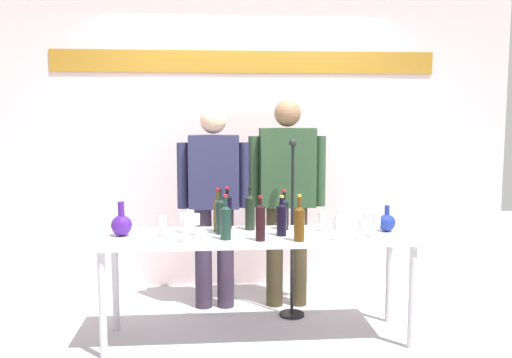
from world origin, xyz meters
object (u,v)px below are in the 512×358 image
(decanter_blue_left, at_px, (122,225))
(wine_glass_left_1, at_px, (195,220))
(wine_glass_left_4, at_px, (186,227))
(wine_bottle_4, at_px, (282,218))
(wine_bottle_2, at_px, (299,222))
(wine_glass_left_2, at_px, (162,222))
(wine_bottle_1, at_px, (227,210))
(wine_glass_right_4, at_px, (363,226))
(wine_glass_right_3, at_px, (322,218))
(microphone_stand, at_px, (292,259))
(display_table, at_px, (258,243))
(wine_glass_right_0, at_px, (367,219))
(wine_bottle_6, at_px, (218,214))
(wine_glass_right_5, at_px, (376,221))
(wine_glass_right_1, at_px, (337,223))
(presenter_right, at_px, (287,188))
(wine_bottle_3, at_px, (250,211))
(wine_bottle_0, at_px, (284,213))
(wine_bottle_5, at_px, (226,221))
(wine_glass_left_3, at_px, (190,216))
(decanter_blue_right, at_px, (387,222))
(wine_bottle_7, at_px, (260,221))
(presenter_left, at_px, (214,195))
(wine_glass_left_0, at_px, (184,219))
(wine_glass_right_2, at_px, (340,215))
(wine_bottle_8, at_px, (221,215))

(decanter_blue_left, height_order, wine_glass_left_1, decanter_blue_left)
(wine_glass_left_4, bearing_deg, wine_bottle_4, 13.15)
(wine_bottle_2, bearing_deg, wine_glass_left_2, 166.11)
(wine_bottle_1, relative_size, wine_glass_right_4, 2.18)
(wine_glass_right_3, height_order, microphone_stand, microphone_stand)
(display_table, distance_m, wine_glass_right_0, 0.79)
(wine_glass_left_2, bearing_deg, wine_bottle_1, 25.67)
(display_table, xyz_separation_m, wine_bottle_6, (-0.28, 0.12, 0.20))
(wine_bottle_6, xyz_separation_m, wine_glass_left_2, (-0.39, -0.13, -0.03))
(wine_bottle_1, distance_m, wine_glass_right_4, 1.00)
(wine_glass_right_4, bearing_deg, wine_glass_right_5, 32.54)
(display_table, distance_m, wine_glass_right_4, 0.74)
(wine_bottle_6, bearing_deg, decanter_blue_left, -171.50)
(wine_glass_left_4, relative_size, wine_glass_right_0, 0.97)
(display_table, relative_size, wine_glass_right_1, 13.31)
(presenter_right, height_order, wine_bottle_1, presenter_right)
(wine_bottle_3, bearing_deg, wine_bottle_0, -3.93)
(wine_bottle_5, bearing_deg, wine_glass_left_3, 125.01)
(wine_bottle_6, height_order, wine_glass_right_1, wine_bottle_6)
(wine_glass_left_1, bearing_deg, decanter_blue_right, 0.64)
(decanter_blue_left, distance_m, wine_bottle_7, 0.97)
(presenter_left, distance_m, wine_bottle_4, 0.89)
(wine_bottle_5, relative_size, wine_glass_right_3, 2.19)
(wine_bottle_0, relative_size, wine_bottle_1, 0.95)
(wine_bottle_3, relative_size, wine_glass_left_0, 2.13)
(presenter_left, distance_m, wine_glass_right_5, 1.40)
(wine_bottle_2, distance_m, wine_glass_right_1, 0.26)
(wine_glass_left_0, xyz_separation_m, wine_glass_right_2, (1.12, 0.00, 0.01))
(wine_glass_left_3, distance_m, wine_glass_right_1, 1.08)
(display_table, bearing_deg, wine_glass_left_1, 179.49)
(wine_glass_left_3, bearing_deg, wine_glass_right_4, -20.97)
(wine_bottle_5, xyz_separation_m, wine_bottle_8, (-0.03, 0.18, 0.01))
(display_table, distance_m, decanter_blue_right, 0.94)
(wine_glass_right_3, xyz_separation_m, wine_glass_right_5, (0.32, -0.24, 0.02))
(wine_bottle_8, xyz_separation_m, wine_glass_left_2, (-0.40, -0.04, -0.03))
(wine_bottle_2, bearing_deg, display_table, 136.63)
(decanter_blue_left, bearing_deg, wine_glass_left_0, 8.45)
(wine_bottle_2, distance_m, wine_glass_right_3, 0.38)
(wine_glass_left_1, height_order, wine_glass_left_4, wine_glass_left_1)
(decanter_blue_left, height_order, wine_bottle_3, wine_bottle_3)
(wine_glass_right_3, bearing_deg, decanter_blue_right, -5.51)
(presenter_left, relative_size, wine_bottle_0, 5.63)
(wine_bottle_6, xyz_separation_m, wine_glass_right_5, (1.07, -0.29, -0.01))
(wine_bottle_4, relative_size, wine_glass_right_0, 1.83)
(wine_bottle_8, distance_m, wine_glass_right_5, 1.07)
(wine_glass_right_3, distance_m, wine_glass_right_5, 0.40)
(wine_glass_right_2, xyz_separation_m, wine_glass_right_4, (0.08, -0.33, -0.01))
(wine_glass_left_3, relative_size, microphone_stand, 0.10)
(wine_bottle_1, height_order, wine_glass_right_5, wine_bottle_1)
(wine_bottle_6, relative_size, wine_glass_right_3, 2.24)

